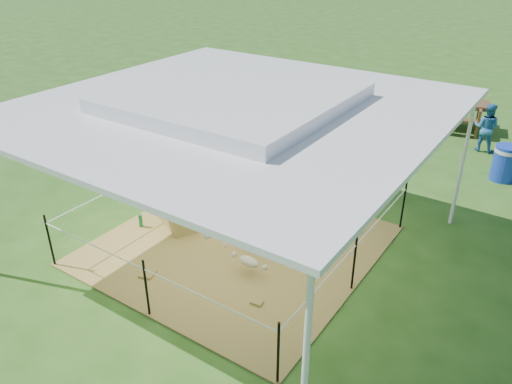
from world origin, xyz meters
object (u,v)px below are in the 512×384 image
Objects in this scene: straw_bale at (177,215)px; green_bottle at (141,221)px; trash_barrel at (505,163)px; distant_person at (486,127)px; foal at (249,260)px; pony at (271,227)px; picnic_table_near at (450,114)px; woman at (178,181)px.

green_bottle is at bearing -140.71° from straw_bale.
green_bottle is 0.31× the size of trash_barrel.
green_bottle is 0.20× the size of distant_person.
straw_bale is 2.10m from foal.
distant_person is (2.11, 6.98, 0.16)m from pony.
picnic_table_near is at bearing 69.46° from green_bottle.
trash_barrel is at bearing 49.95° from straw_bale.
woman is 9.01m from picnic_table_near.
woman reaches higher than foal.
distant_person is at bearing -40.86° from pony.
green_bottle is 0.24× the size of pony.
straw_bale is 0.83× the size of woman.
foal is (1.93, -0.51, -0.70)m from woman.
distant_person is (4.60, 7.75, 0.48)m from green_bottle.
woman reaches higher than pony.
pony is 7.29m from distant_person.
woman is (0.10, 0.00, 0.77)m from straw_bale.
pony is 1.28× the size of trash_barrel.
pony is 0.84× the size of distant_person.
pony is 8.30m from picnic_table_near.
woman is 2.12m from foal.
distant_person is (3.95, 7.30, -0.37)m from woman.
foal is 8.07m from distant_person.
green_bottle is 2.63m from pony.
woman is 1.16m from green_bottle.
distant_person reaches higher than straw_bale.
pony is at bearing 124.18° from woman.
picnic_table_near is (-1.99, 2.84, 0.00)m from trash_barrel.
distant_person is at bearing -57.46° from picnic_table_near.
distant_person is (-0.77, 1.57, 0.22)m from trash_barrel.
foal reaches higher than straw_bale.
pony is at bearing 17.20° from green_bottle.
foal is 6.83m from trash_barrel.
distant_person is at bearing 59.33° from green_bottle.
foal is (2.58, -0.06, 0.14)m from green_bottle.
straw_bale is at bearing -130.05° from trash_barrel.
woman is 0.56× the size of picnic_table_near.
foal is at bearing -14.12° from straw_bale.
woman is at bearing -129.46° from trash_barrel.
straw_bale is 1.98m from pony.
foal is at bearing -106.27° from picnic_table_near.
pony is at bearing -118.00° from trash_barrel.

